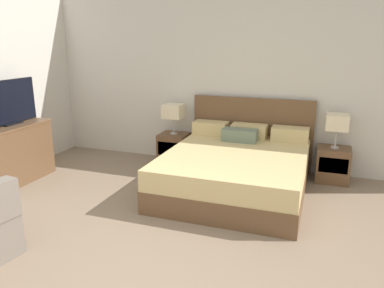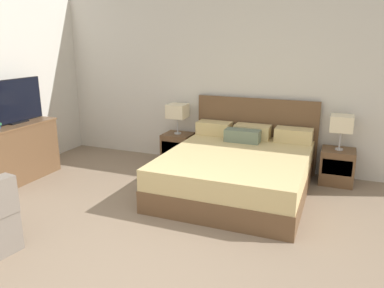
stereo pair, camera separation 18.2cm
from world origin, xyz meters
name	(u,v)px [view 2 (the right image)]	position (x,y,z in m)	size (l,w,h in m)	color
wall_back	(239,80)	(0.00, 3.62, 1.37)	(7.38, 0.06, 2.75)	beige
bed	(238,169)	(0.31, 2.54, 0.30)	(1.87, 2.15, 1.12)	brown
nightstand_left	(178,148)	(-0.92, 3.32, 0.25)	(0.45, 0.42, 0.49)	brown
nightstand_right	(337,166)	(1.54, 3.32, 0.25)	(0.45, 0.42, 0.49)	brown
table_lamp_left	(177,111)	(-0.92, 3.32, 0.86)	(0.30, 0.30, 0.49)	#B7B7BC
table_lamp_right	(342,124)	(1.54, 3.32, 0.86)	(0.30, 0.30, 0.49)	#B7B7BC
dresser	(16,151)	(-2.78, 1.76, 0.43)	(0.57, 1.17, 0.83)	brown
tv	(14,102)	(-2.78, 1.84, 1.13)	(0.18, 0.98, 0.62)	black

